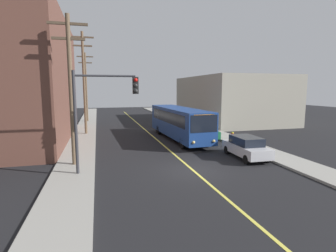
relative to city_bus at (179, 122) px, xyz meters
name	(u,v)px	position (x,y,z in m)	size (l,w,h in m)	color
ground_plane	(193,170)	(-2.20, -10.16, -1.82)	(120.00, 120.00, 0.00)	black
sidewalk_left	(82,144)	(-9.45, -0.16, -1.74)	(2.50, 90.00, 0.15)	gray
sidewalk_right	(224,137)	(5.05, -0.16, -1.74)	(2.50, 90.00, 0.15)	gray
lane_stripe_center	(149,133)	(-2.20, 4.84, -1.81)	(0.16, 60.00, 0.01)	#D8CC4C
building_left_brick	(12,79)	(-15.69, 3.23, 4.19)	(10.00, 19.35, 12.02)	brown
building_right_warehouse	(230,99)	(12.29, 12.55, 1.67)	(12.00, 18.54, 6.99)	gray
city_bus	(179,122)	(0.00, 0.00, 0.00)	(3.08, 12.24, 3.20)	navy
parked_car_silver	(246,147)	(2.65, -8.36, -0.98)	(1.90, 4.44, 1.62)	#B7B7BC
parked_car_green	(203,131)	(2.47, -0.49, -0.98)	(1.86, 4.42, 1.62)	#196038
parked_car_white	(189,124)	(2.72, 4.73, -0.98)	(1.88, 4.43, 1.62)	silver
utility_pole_near	(71,84)	(-9.50, -7.37, 3.60)	(2.40, 0.28, 9.55)	brown
utility_pole_mid	(84,79)	(-9.24, 5.28, 4.38)	(2.40, 0.28, 11.05)	brown
utility_pole_far	(86,84)	(-9.49, 17.47, 4.04)	(2.40, 0.28, 10.41)	brown
traffic_signal_left_corner	(102,103)	(-7.61, -9.48, 2.49)	(3.75, 0.48, 6.00)	#2D2D33
fire_hydrant	(232,136)	(4.65, -2.61, -1.23)	(0.44, 0.26, 0.84)	red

